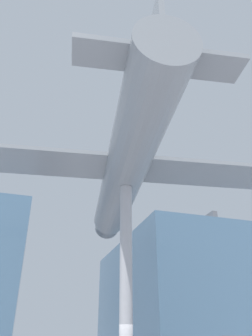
{
  "coord_description": "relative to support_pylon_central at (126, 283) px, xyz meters",
  "views": [
    {
      "loc": [
        -3.74,
        -12.22,
        1.93
      ],
      "look_at": [
        0.0,
        0.0,
        8.77
      ],
      "focal_mm": 35.0,
      "sensor_mm": 36.0,
      "label": 1
    }
  ],
  "objects": [
    {
      "name": "glass_pavilion_right",
      "position": [
        8.47,
        13.9,
        0.82
      ],
      "size": [
        9.3,
        15.66,
        10.06
      ],
      "color": "slate",
      "rests_on": "ground_plane"
    },
    {
      "name": "suspended_airplane",
      "position": [
        0.05,
        0.33,
        4.87
      ],
      "size": [
        15.35,
        15.91,
        3.33
      ],
      "rotation": [
        0.0,
        0.0,
        -0.14
      ],
      "color": "#93999E",
      "rests_on": "support_pylon_central"
    },
    {
      "name": "support_pylon_central",
      "position": [
        0.0,
        0.0,
        0.0
      ],
      "size": [
        0.49,
        0.49,
        7.84
      ],
      "color": "#B7B7BC",
      "rests_on": "ground_plane"
    }
  ]
}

